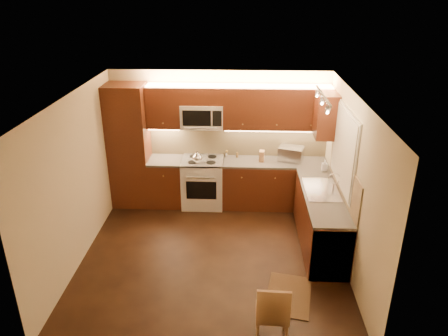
{
  "coord_description": "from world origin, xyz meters",
  "views": [
    {
      "loc": [
        0.43,
        -5.59,
        3.93
      ],
      "look_at": [
        0.15,
        0.55,
        1.25
      ],
      "focal_mm": 34.29,
      "sensor_mm": 36.0,
      "label": 1
    }
  ],
  "objects_px": {
    "stove": "(203,182)",
    "toaster_oven": "(291,154)",
    "microwave": "(202,116)",
    "kettle": "(197,157)",
    "soap_bottle": "(325,165)",
    "knife_block": "(262,156)",
    "dining_chair": "(272,311)",
    "sink": "(322,186)"
  },
  "relations": [
    {
      "from": "toaster_oven",
      "to": "microwave",
      "type": "bearing_deg",
      "value": -163.57
    },
    {
      "from": "microwave",
      "to": "soap_bottle",
      "type": "distance_m",
      "value": 2.34
    },
    {
      "from": "toaster_oven",
      "to": "kettle",
      "type": "bearing_deg",
      "value": -154.36
    },
    {
      "from": "sink",
      "to": "dining_chair",
      "type": "height_order",
      "value": "sink"
    },
    {
      "from": "sink",
      "to": "soap_bottle",
      "type": "distance_m",
      "value": 0.81
    },
    {
      "from": "toaster_oven",
      "to": "dining_chair",
      "type": "xyz_separation_m",
      "value": [
        -0.52,
        -3.47,
        -0.6
      ]
    },
    {
      "from": "kettle",
      "to": "dining_chair",
      "type": "distance_m",
      "value": 3.5
    },
    {
      "from": "stove",
      "to": "knife_block",
      "type": "height_order",
      "value": "knife_block"
    },
    {
      "from": "stove",
      "to": "sink",
      "type": "height_order",
      "value": "sink"
    },
    {
      "from": "stove",
      "to": "soap_bottle",
      "type": "height_order",
      "value": "soap_bottle"
    },
    {
      "from": "microwave",
      "to": "toaster_oven",
      "type": "bearing_deg",
      "value": -1.29
    },
    {
      "from": "knife_block",
      "to": "soap_bottle",
      "type": "height_order",
      "value": "knife_block"
    },
    {
      "from": "dining_chair",
      "to": "knife_block",
      "type": "bearing_deg",
      "value": 92.29
    },
    {
      "from": "microwave",
      "to": "sink",
      "type": "xyz_separation_m",
      "value": [
        2.0,
        -1.26,
        -0.74
      ]
    },
    {
      "from": "kettle",
      "to": "toaster_oven",
      "type": "xyz_separation_m",
      "value": [
        1.71,
        0.24,
        -0.0
      ]
    },
    {
      "from": "stove",
      "to": "toaster_oven",
      "type": "height_order",
      "value": "toaster_oven"
    },
    {
      "from": "kettle",
      "to": "knife_block",
      "type": "relative_size",
      "value": 1.11
    },
    {
      "from": "toaster_oven",
      "to": "soap_bottle",
      "type": "bearing_deg",
      "value": -20.93
    },
    {
      "from": "knife_block",
      "to": "dining_chair",
      "type": "bearing_deg",
      "value": -83.91
    },
    {
      "from": "microwave",
      "to": "dining_chair",
      "type": "distance_m",
      "value": 3.9
    },
    {
      "from": "sink",
      "to": "dining_chair",
      "type": "bearing_deg",
      "value": -111.54
    },
    {
      "from": "sink",
      "to": "knife_block",
      "type": "height_order",
      "value": "knife_block"
    },
    {
      "from": "microwave",
      "to": "kettle",
      "type": "distance_m",
      "value": 0.75
    },
    {
      "from": "microwave",
      "to": "knife_block",
      "type": "height_order",
      "value": "microwave"
    },
    {
      "from": "toaster_oven",
      "to": "dining_chair",
      "type": "relative_size",
      "value": 0.5
    },
    {
      "from": "kettle",
      "to": "dining_chair",
      "type": "xyz_separation_m",
      "value": [
        1.19,
        -3.23,
        -0.6
      ]
    },
    {
      "from": "stove",
      "to": "kettle",
      "type": "bearing_deg",
      "value": -119.92
    },
    {
      "from": "kettle",
      "to": "dining_chair",
      "type": "relative_size",
      "value": 0.26
    },
    {
      "from": "sink",
      "to": "dining_chair",
      "type": "distance_m",
      "value": 2.48
    },
    {
      "from": "dining_chair",
      "to": "stove",
      "type": "bearing_deg",
      "value": 110.19
    },
    {
      "from": "stove",
      "to": "toaster_oven",
      "type": "bearing_deg",
      "value": 3.45
    },
    {
      "from": "soap_bottle",
      "to": "dining_chair",
      "type": "height_order",
      "value": "soap_bottle"
    },
    {
      "from": "kettle",
      "to": "soap_bottle",
      "type": "distance_m",
      "value": 2.26
    },
    {
      "from": "stove",
      "to": "sink",
      "type": "xyz_separation_m",
      "value": [
        2.0,
        -1.12,
        0.52
      ]
    },
    {
      "from": "stove",
      "to": "sink",
      "type": "bearing_deg",
      "value": -29.36
    },
    {
      "from": "microwave",
      "to": "sink",
      "type": "height_order",
      "value": "microwave"
    },
    {
      "from": "sink",
      "to": "soap_bottle",
      "type": "bearing_deg",
      "value": 77.73
    },
    {
      "from": "toaster_oven",
      "to": "knife_block",
      "type": "xyz_separation_m",
      "value": [
        -0.54,
        -0.06,
        -0.03
      ]
    },
    {
      "from": "stove",
      "to": "toaster_oven",
      "type": "xyz_separation_m",
      "value": [
        1.63,
        0.1,
        0.57
      ]
    },
    {
      "from": "kettle",
      "to": "dining_chair",
      "type": "height_order",
      "value": "kettle"
    },
    {
      "from": "stove",
      "to": "knife_block",
      "type": "relative_size",
      "value": 4.66
    },
    {
      "from": "knife_block",
      "to": "kettle",
      "type": "bearing_deg",
      "value": -165.51
    }
  ]
}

